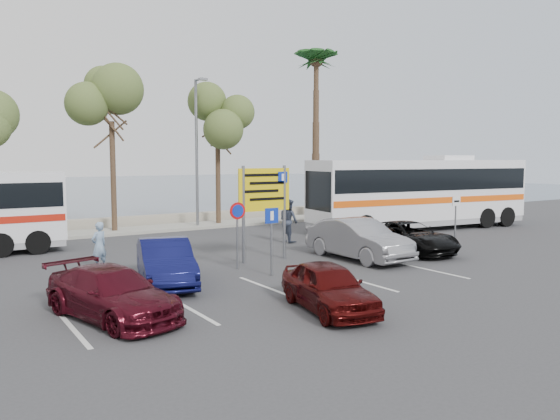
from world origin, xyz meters
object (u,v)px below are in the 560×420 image
pedestrian_near (99,246)px  direction_sign (264,197)px  car_maroon (112,293)px  car_red (329,287)px  car_blue (165,262)px  pedestrian_far (289,221)px  car_silver_b (358,239)px  coach_bus_right (420,195)px  street_lamp_right (197,145)px  suv_black (408,237)px

pedestrian_near → direction_sign: bearing=137.7°
car_maroon → car_red: bearing=-40.9°
direction_sign → car_blue: size_ratio=0.85×
pedestrian_far → car_silver_b: bearing=175.2°
coach_bus_right → car_silver_b: size_ratio=2.80×
street_lamp_right → direction_sign: street_lamp_right is taller
street_lamp_right → car_blue: street_lamp_right is taller
street_lamp_right → direction_sign: 10.73m
suv_black → car_silver_b: car_silver_b is taller
car_blue → car_red: car_blue is taller
pedestrian_near → suv_black: bearing=138.5°
car_silver_b → pedestrian_near: size_ratio=2.82×
coach_bus_right → car_maroon: 20.56m
direction_sign → car_red: direction_sign is taller
coach_bus_right → pedestrian_far: 8.74m
car_red → pedestrian_near: pedestrian_near is taller
pedestrian_near → car_silver_b: bearing=133.8°
street_lamp_right → suv_black: 13.24m
car_maroon → coach_bus_right: bearing=6.9°
street_lamp_right → car_blue: bearing=-118.8°
car_blue → car_maroon: car_blue is taller
street_lamp_right → suv_black: street_lamp_right is taller
car_silver_b → pedestrian_far: 5.01m
coach_bus_right → pedestrian_near: bearing=-175.2°
street_lamp_right → car_maroon: 17.69m
car_maroon → car_red: size_ratio=1.17×
car_blue → car_silver_b: bearing=14.8°
coach_bus_right → pedestrian_near: (-17.69, -1.50, -1.04)m
direction_sign → pedestrian_far: (3.33, 3.30, -1.43)m
direction_sign → coach_bus_right: size_ratio=0.27×
coach_bus_right → car_red: coach_bus_right is taller
car_blue → coach_bus_right: bearing=31.5°
street_lamp_right → coach_bus_right: street_lamp_right is taller
car_silver_b → suv_black: bearing=0.1°
direction_sign → suv_black: 6.40m
coach_bus_right → suv_black: bearing=-140.8°
suv_black → car_red: bearing=-143.8°
car_maroon → suv_black: suv_black is taller
street_lamp_right → coach_bus_right: bearing=-35.0°
car_blue → street_lamp_right: bearing=76.0°
street_lamp_right → pedestrian_far: (1.33, -7.02, -3.60)m
car_blue → car_silver_b: (7.78, 0.00, 0.08)m
suv_black → car_blue: bearing=-175.5°
coach_bus_right → pedestrian_near: 17.79m
pedestrian_near → street_lamp_right: bearing=-156.6°
pedestrian_far → pedestrian_near: bearing=96.4°
car_maroon → car_blue: bearing=33.1°
coach_bus_right → car_red: size_ratio=3.64×
car_red → car_silver_b: (5.38, 5.00, 0.16)m
car_silver_b → pedestrian_near: 9.51m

